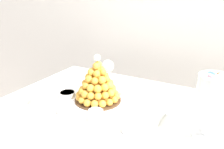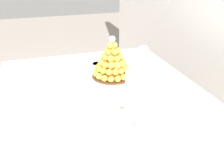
# 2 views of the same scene
# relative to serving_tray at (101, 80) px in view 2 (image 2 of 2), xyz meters

# --- Properties ---
(buffet_table) EXTENTS (1.35, 1.01, 0.79)m
(buffet_table) POSITION_rel_serving_tray_xyz_m (0.19, -0.03, -0.10)
(buffet_table) COLOR brown
(buffet_table) RESTS_ON ground_plane
(serving_tray) EXTENTS (0.62, 0.37, 0.02)m
(serving_tray) POSITION_rel_serving_tray_xyz_m (0.00, 0.00, 0.00)
(serving_tray) COLOR white
(serving_tray) RESTS_ON buffet_table
(croquembouche) EXTENTS (0.23, 0.23, 0.23)m
(croquembouche) POSITION_rel_serving_tray_xyz_m (-0.02, 0.07, 0.09)
(croquembouche) COLOR #4C331E
(croquembouche) RESTS_ON serving_tray
(dessert_cup_left) EXTENTS (0.06, 0.06, 0.05)m
(dessert_cup_left) POSITION_rel_serving_tray_xyz_m (-0.24, -0.11, 0.02)
(dessert_cup_left) COLOR silver
(dessert_cup_left) RESTS_ON serving_tray
(dessert_cup_mid_left) EXTENTS (0.05, 0.05, 0.05)m
(dessert_cup_mid_left) POSITION_rel_serving_tray_xyz_m (-0.08, -0.11, 0.02)
(dessert_cup_mid_left) COLOR silver
(dessert_cup_mid_left) RESTS_ON serving_tray
(dessert_cup_centre) EXTENTS (0.06, 0.06, 0.05)m
(dessert_cup_centre) POSITION_rel_serving_tray_xyz_m (0.08, -0.10, 0.03)
(dessert_cup_centre) COLOR silver
(dessert_cup_centre) RESTS_ON serving_tray
(dessert_cup_mid_right) EXTENTS (0.05, 0.05, 0.05)m
(dessert_cup_mid_right) POSITION_rel_serving_tray_xyz_m (0.22, -0.10, 0.03)
(dessert_cup_mid_right) COLOR silver
(dessert_cup_mid_right) RESTS_ON serving_tray
(creme_brulee_ramekin) EXTENTS (0.08, 0.08, 0.02)m
(creme_brulee_ramekin) POSITION_rel_serving_tray_xyz_m (-0.18, 0.04, 0.02)
(creme_brulee_ramekin) COLOR white
(creme_brulee_ramekin) RESTS_ON serving_tray
(macaron_goblet) EXTENTS (0.12, 0.12, 0.26)m
(macaron_goblet) POSITION_rel_serving_tray_xyz_m (0.50, 0.02, 0.16)
(macaron_goblet) COLOR white
(macaron_goblet) RESTS_ON buffet_table
(wine_glass) EXTENTS (0.07, 0.07, 0.15)m
(wine_glass) POSITION_rel_serving_tray_xyz_m (-0.09, 0.28, 0.11)
(wine_glass) COLOR silver
(wine_glass) RESTS_ON buffet_table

